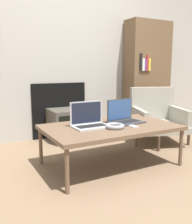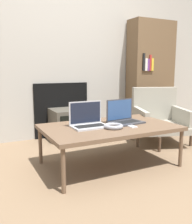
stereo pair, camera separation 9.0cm
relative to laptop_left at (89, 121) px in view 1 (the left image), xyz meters
name	(u,v)px [view 1 (the left image)]	position (x,y,z in m)	size (l,w,h in m)	color
ground_plane	(133,179)	(0.21, -0.45, -0.46)	(14.00, 14.00, 0.00)	#7A6047
wall_back	(61,45)	(0.20, 1.26, 0.82)	(7.00, 0.08, 2.60)	#ADA89E
table	(110,128)	(0.21, -0.05, -0.08)	(1.30, 0.79, 0.41)	brown
laptop_left	(89,121)	(0.00, 0.00, 0.00)	(0.34, 0.22, 0.24)	#B2B2B7
laptop_right	(124,117)	(0.40, 0.00, 0.00)	(0.37, 0.27, 0.24)	#38383D
headphones	(115,126)	(0.18, -0.16, -0.04)	(0.19, 0.19, 0.04)	gray
phone	(132,126)	(0.37, -0.19, -0.05)	(0.06, 0.12, 0.01)	silver
tv	(66,125)	(0.14, 0.99, -0.25)	(0.42, 0.44, 0.43)	#4C473D
armchair	(156,116)	(1.22, 0.42, -0.12)	(0.80, 0.84, 0.71)	gray
bookshelf	(147,76)	(1.58, 1.06, 0.39)	(0.74, 0.32, 1.70)	brown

